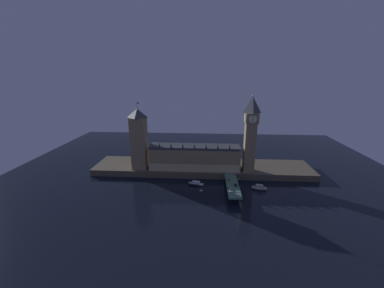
# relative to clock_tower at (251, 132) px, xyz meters

# --- Properties ---
(ground_plane) EXTENTS (400.00, 400.00, 0.00)m
(ground_plane) POSITION_rel_clock_tower_xyz_m (-44.58, -26.49, -44.79)
(ground_plane) COLOR black
(embankment) EXTENTS (220.00, 42.00, 6.29)m
(embankment) POSITION_rel_clock_tower_xyz_m (-44.58, 12.51, -41.65)
(embankment) COLOR brown
(embankment) RESTS_ON ground_plane
(parliament_hall) EXTENTS (87.54, 19.42, 28.16)m
(parliament_hall) POSITION_rel_clock_tower_xyz_m (-52.11, 3.54, -26.79)
(parliament_hall) COLOR #8E7A56
(parliament_hall) RESTS_ON embankment
(clock_tower) EXTENTS (12.27, 12.38, 72.91)m
(clock_tower) POSITION_rel_clock_tower_xyz_m (0.00, 0.00, 0.00)
(clock_tower) COLOR #8E7A56
(clock_tower) RESTS_ON embankment
(victoria_tower) EXTENTS (14.37, 14.37, 65.15)m
(victoria_tower) POSITION_rel_clock_tower_xyz_m (-106.28, 2.06, -8.78)
(victoria_tower) COLOR #8E7A56
(victoria_tower) RESTS_ON embankment
(bridge) EXTENTS (10.39, 46.00, 6.56)m
(bridge) POSITION_rel_clock_tower_xyz_m (-17.89, -31.49, -40.23)
(bridge) COLOR #4C7560
(bridge) RESTS_ON ground_plane
(car_northbound_lead) EXTENTS (2.06, 4.27, 1.38)m
(car_northbound_lead) POSITION_rel_clock_tower_xyz_m (-20.17, -25.13, -37.59)
(car_northbound_lead) COLOR yellow
(car_northbound_lead) RESTS_ON bridge
(car_northbound_trail) EXTENTS (2.03, 4.44, 1.38)m
(car_northbound_trail) POSITION_rel_clock_tower_xyz_m (-20.17, -43.68, -37.59)
(car_northbound_trail) COLOR white
(car_northbound_trail) RESTS_ON bridge
(car_southbound_lead) EXTENTS (2.09, 3.96, 1.46)m
(car_southbound_lead) POSITION_rel_clock_tower_xyz_m (-15.60, -33.95, -37.55)
(car_southbound_lead) COLOR black
(car_southbound_lead) RESTS_ON bridge
(pedestrian_near_rail) EXTENTS (0.38, 0.38, 1.76)m
(pedestrian_near_rail) POSITION_rel_clock_tower_xyz_m (-22.46, -39.14, -37.30)
(pedestrian_near_rail) COLOR black
(pedestrian_near_rail) RESTS_ON bridge
(pedestrian_far_rail) EXTENTS (0.38, 0.38, 1.60)m
(pedestrian_far_rail) POSITION_rel_clock_tower_xyz_m (-22.46, -23.94, -37.40)
(pedestrian_far_rail) COLOR black
(pedestrian_far_rail) RESTS_ON bridge
(street_lamp_near) EXTENTS (1.34, 0.60, 6.01)m
(street_lamp_near) POSITION_rel_clock_tower_xyz_m (-22.86, -46.21, -34.47)
(street_lamp_near) COLOR #2D3333
(street_lamp_near) RESTS_ON bridge
(street_lamp_mid) EXTENTS (1.34, 0.60, 6.01)m
(street_lamp_mid) POSITION_rel_clock_tower_xyz_m (-12.92, -31.49, -34.47)
(street_lamp_mid) COLOR #2D3333
(street_lamp_mid) RESTS_ON bridge
(boat_upstream) EXTENTS (15.69, 7.38, 4.27)m
(boat_upstream) POSITION_rel_clock_tower_xyz_m (-49.23, -22.24, -43.23)
(boat_upstream) COLOR #28282D
(boat_upstream) RESTS_ON ground_plane
(boat_downstream) EXTENTS (14.21, 6.54, 4.63)m
(boat_downstream) POSITION_rel_clock_tower_xyz_m (5.89, -26.60, -43.10)
(boat_downstream) COLOR #B2A893
(boat_downstream) RESTS_ON ground_plane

